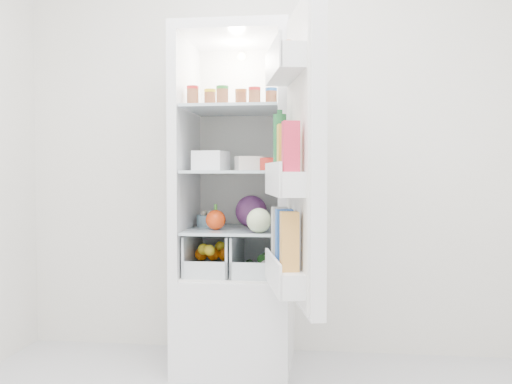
# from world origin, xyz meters

# --- Properties ---
(room_walls) EXTENTS (3.02, 3.02, 2.61)m
(room_walls) POSITION_xyz_m (0.00, 0.00, 1.59)
(room_walls) COLOR silver
(room_walls) RESTS_ON ground
(refrigerator) EXTENTS (0.60, 0.60, 1.80)m
(refrigerator) POSITION_xyz_m (-0.20, 1.25, 0.67)
(refrigerator) COLOR white
(refrigerator) RESTS_ON ground
(shelf_low) EXTENTS (0.49, 0.53, 0.01)m
(shelf_low) POSITION_xyz_m (-0.20, 1.19, 0.74)
(shelf_low) COLOR silver
(shelf_low) RESTS_ON refrigerator
(shelf_mid) EXTENTS (0.49, 0.53, 0.02)m
(shelf_mid) POSITION_xyz_m (-0.20, 1.19, 1.05)
(shelf_mid) COLOR silver
(shelf_mid) RESTS_ON refrigerator
(shelf_top) EXTENTS (0.49, 0.53, 0.02)m
(shelf_top) POSITION_xyz_m (-0.20, 1.19, 1.38)
(shelf_top) COLOR silver
(shelf_top) RESTS_ON refrigerator
(crisper_left) EXTENTS (0.23, 0.46, 0.22)m
(crisper_left) POSITION_xyz_m (-0.32, 1.19, 0.61)
(crisper_left) COLOR silver
(crisper_left) RESTS_ON refrigerator
(crisper_right) EXTENTS (0.23, 0.46, 0.22)m
(crisper_right) POSITION_xyz_m (-0.08, 1.19, 0.61)
(crisper_right) COLOR silver
(crisper_right) RESTS_ON refrigerator
(condiment_jars) EXTENTS (0.46, 0.32, 0.08)m
(condiment_jars) POSITION_xyz_m (-0.22, 1.10, 1.43)
(condiment_jars) COLOR #B21919
(condiment_jars) RESTS_ON shelf_top
(squeeze_bottle) EXTENTS (0.06, 0.06, 0.18)m
(squeeze_bottle) POSITION_xyz_m (0.01, 1.33, 1.48)
(squeeze_bottle) COLOR white
(squeeze_bottle) RESTS_ON shelf_top
(tub_white) EXTENTS (0.18, 0.18, 0.10)m
(tub_white) POSITION_xyz_m (-0.31, 1.08, 1.11)
(tub_white) COLOR white
(tub_white) RESTS_ON shelf_mid
(tub_cream) EXTENTS (0.16, 0.16, 0.07)m
(tub_cream) POSITION_xyz_m (-0.11, 1.04, 1.09)
(tub_cream) COLOR beige
(tub_cream) RESTS_ON shelf_mid
(tin_red) EXTENTS (0.10, 0.10, 0.06)m
(tin_red) POSITION_xyz_m (-0.01, 1.02, 1.09)
(tin_red) COLOR red
(tin_red) RESTS_ON shelf_mid
(red_cabbage) EXTENTS (0.17, 0.17, 0.17)m
(red_cabbage) POSITION_xyz_m (-0.13, 1.27, 0.83)
(red_cabbage) COLOR #5E2054
(red_cabbage) RESTS_ON shelf_low
(bell_pepper) EXTENTS (0.10, 0.10, 0.10)m
(bell_pepper) POSITION_xyz_m (-0.29, 1.09, 0.80)
(bell_pepper) COLOR red
(bell_pepper) RESTS_ON shelf_low
(mushroom_bowl) EXTENTS (0.16, 0.16, 0.06)m
(mushroom_bowl) POSITION_xyz_m (-0.36, 1.28, 0.78)
(mushroom_bowl) COLOR #8CB9D2
(mushroom_bowl) RESTS_ON shelf_low
(salad_bag) EXTENTS (0.12, 0.12, 0.12)m
(salad_bag) POSITION_xyz_m (-0.05, 0.97, 0.81)
(salad_bag) COLOR beige
(salad_bag) RESTS_ON shelf_low
(citrus_pile) EXTENTS (0.20, 0.24, 0.16)m
(citrus_pile) POSITION_xyz_m (-0.32, 1.13, 0.59)
(citrus_pile) COLOR orange
(citrus_pile) RESTS_ON refrigerator
(veg_pile) EXTENTS (0.16, 0.30, 0.10)m
(veg_pile) POSITION_xyz_m (-0.07, 1.18, 0.56)
(veg_pile) COLOR #194517
(veg_pile) RESTS_ON refrigerator
(fridge_door) EXTENTS (0.28, 0.60, 1.30)m
(fridge_door) POSITION_xyz_m (0.16, 0.62, 1.09)
(fridge_door) COLOR white
(fridge_door) RESTS_ON refrigerator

